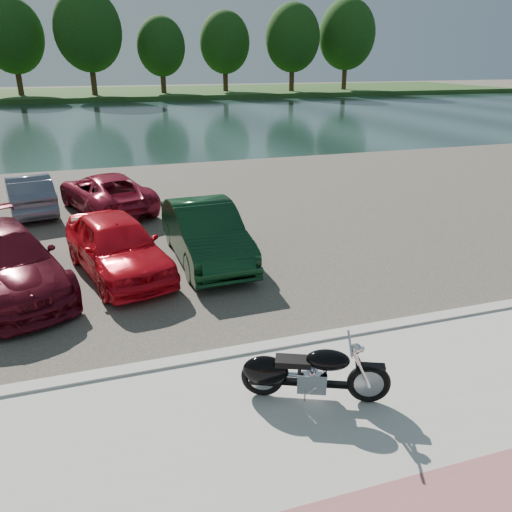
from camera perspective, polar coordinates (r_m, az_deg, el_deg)
The scene contains 13 objects.
ground at distance 8.39m, azimuth 12.53°, elevation -16.51°, with size 200.00×200.00×0.00m, color #595447.
promenade at distance 7.73m, azimuth 16.42°, elevation -20.38°, with size 60.00×6.00×0.10m, color #B8B5AD.
kerb at distance 9.80m, azimuth 6.77°, elevation -9.47°, with size 60.00×0.30×0.14m, color #B8B5AD.
parking_lot at distance 17.72m, azimuth -5.15°, elevation 4.93°, with size 60.00×18.00×0.04m, color #3F3B33.
river at distance 46.01m, azimuth -13.47°, elevation 14.81°, with size 120.00×40.00×0.00m, color #1B312D.
far_bank at distance 77.81m, azimuth -15.66°, elevation 17.46°, with size 120.00×24.00×0.60m, color #244217.
far_trees at distance 71.85m, azimuth -12.25°, elevation 23.22°, with size 70.25×10.68×12.52m.
motorcycle at distance 8.00m, azimuth 5.19°, elevation -13.12°, with size 2.21×1.15×1.05m.
car_3 at distance 12.76m, azimuth -26.93°, elevation -0.58°, with size 2.09×5.14×1.49m, color #540C18.
car_4 at distance 12.83m, azimuth -15.63°, elevation 1.19°, with size 1.77×4.41×1.50m, color red.
car_5 at distance 13.30m, azimuth -5.80°, elevation 2.70°, with size 1.62×4.64×1.53m, color black.
car_9 at distance 19.25m, azimuth -24.46°, elevation 6.55°, with size 1.41×4.06×1.34m, color slate.
car_10 at distance 18.48m, azimuth -16.80°, elevation 7.02°, with size 2.23×4.83×1.34m, color #A11A32.
Camera 1 is at (-3.60, -5.58, 5.13)m, focal length 35.00 mm.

